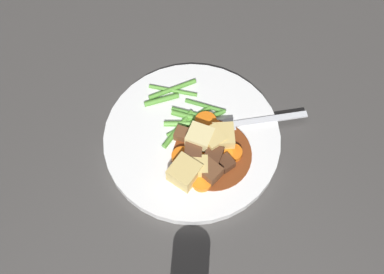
# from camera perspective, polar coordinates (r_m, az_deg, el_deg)

# --- Properties ---
(ground_plane) EXTENTS (3.00, 3.00, 0.00)m
(ground_plane) POSITION_cam_1_polar(r_m,az_deg,el_deg) (0.84, 0.00, -0.47)
(ground_plane) COLOR #423F3D
(dinner_plate) EXTENTS (0.27, 0.27, 0.01)m
(dinner_plate) POSITION_cam_1_polar(r_m,az_deg,el_deg) (0.83, 0.00, -0.24)
(dinner_plate) COLOR white
(dinner_plate) RESTS_ON ground_plane
(stew_sauce) EXTENTS (0.12, 0.12, 0.00)m
(stew_sauce) POSITION_cam_1_polar(r_m,az_deg,el_deg) (0.81, 2.05, -1.97)
(stew_sauce) COLOR brown
(stew_sauce) RESTS_ON dinner_plate
(carrot_slice_0) EXTENTS (0.04, 0.04, 0.01)m
(carrot_slice_0) POSITION_cam_1_polar(r_m,az_deg,el_deg) (0.80, -1.10, -2.16)
(carrot_slice_0) COLOR orange
(carrot_slice_0) RESTS_ON dinner_plate
(carrot_slice_1) EXTENTS (0.04, 0.04, 0.01)m
(carrot_slice_1) POSITION_cam_1_polar(r_m,az_deg,el_deg) (0.79, 1.05, -4.72)
(carrot_slice_1) COLOR orange
(carrot_slice_1) RESTS_ON dinner_plate
(carrot_slice_2) EXTENTS (0.04, 0.04, 0.01)m
(carrot_slice_2) POSITION_cam_1_polar(r_m,az_deg,el_deg) (0.81, 3.15, -1.91)
(carrot_slice_2) COLOR orange
(carrot_slice_2) RESTS_ON dinner_plate
(carrot_slice_3) EXTENTS (0.04, 0.04, 0.01)m
(carrot_slice_3) POSITION_cam_1_polar(r_m,az_deg,el_deg) (0.81, 4.39, -1.73)
(carrot_slice_3) COLOR orange
(carrot_slice_3) RESTS_ON dinner_plate
(carrot_slice_4) EXTENTS (0.04, 0.04, 0.01)m
(carrot_slice_4) POSITION_cam_1_polar(r_m,az_deg,el_deg) (0.83, 2.26, 0.97)
(carrot_slice_4) COLOR orange
(carrot_slice_4) RESTS_ON dinner_plate
(carrot_slice_5) EXTENTS (0.04, 0.04, 0.01)m
(carrot_slice_5) POSITION_cam_1_polar(r_m,az_deg,el_deg) (0.81, 1.12, -1.72)
(carrot_slice_5) COLOR orange
(carrot_slice_5) RESTS_ON dinner_plate
(carrot_slice_6) EXTENTS (0.05, 0.05, 0.01)m
(carrot_slice_6) POSITION_cam_1_polar(r_m,az_deg,el_deg) (0.83, 1.43, 1.53)
(carrot_slice_6) COLOR orange
(carrot_slice_6) RESTS_ON dinner_plate
(potato_chunk_0) EXTENTS (0.04, 0.05, 0.03)m
(potato_chunk_0) POSITION_cam_1_polar(r_m,az_deg,el_deg) (0.79, -0.79, -3.76)
(potato_chunk_0) COLOR #DBBC6B
(potato_chunk_0) RESTS_ON dinner_plate
(potato_chunk_1) EXTENTS (0.05, 0.04, 0.03)m
(potato_chunk_1) POSITION_cam_1_polar(r_m,az_deg,el_deg) (0.81, 0.67, -0.33)
(potato_chunk_1) COLOR #EAD68C
(potato_chunk_1) RESTS_ON dinner_plate
(potato_chunk_2) EXTENTS (0.05, 0.05, 0.03)m
(potato_chunk_2) POSITION_cam_1_polar(r_m,az_deg,el_deg) (0.81, 3.31, -0.07)
(potato_chunk_2) COLOR #DBBC6B
(potato_chunk_2) RESTS_ON dinner_plate
(potato_chunk_3) EXTENTS (0.04, 0.04, 0.03)m
(potato_chunk_3) POSITION_cam_1_polar(r_m,az_deg,el_deg) (0.81, 2.25, -0.33)
(potato_chunk_3) COLOR #DBBC6B
(potato_chunk_3) RESTS_ON dinner_plate
(potato_chunk_4) EXTENTS (0.04, 0.04, 0.03)m
(potato_chunk_4) POSITION_cam_1_polar(r_m,az_deg,el_deg) (0.79, 0.55, -3.22)
(potato_chunk_4) COLOR #DBBC6B
(potato_chunk_4) RESTS_ON dinner_plate
(meat_chunk_0) EXTENTS (0.03, 0.03, 0.02)m
(meat_chunk_0) POSITION_cam_1_polar(r_m,az_deg,el_deg) (0.82, -0.99, 0.28)
(meat_chunk_0) COLOR brown
(meat_chunk_0) RESTS_ON dinner_plate
(meat_chunk_1) EXTENTS (0.03, 0.04, 0.03)m
(meat_chunk_1) POSITION_cam_1_polar(r_m,az_deg,el_deg) (0.80, 2.26, -2.11)
(meat_chunk_1) COLOR #4C2B19
(meat_chunk_1) RESTS_ON dinner_plate
(meat_chunk_2) EXTENTS (0.03, 0.03, 0.03)m
(meat_chunk_2) POSITION_cam_1_polar(r_m,az_deg,el_deg) (0.79, 1.92, -3.72)
(meat_chunk_2) COLOR brown
(meat_chunk_2) RESTS_ON dinner_plate
(meat_chunk_3) EXTENTS (0.02, 0.02, 0.02)m
(meat_chunk_3) POSITION_cam_1_polar(r_m,az_deg,el_deg) (0.80, 3.37, -3.00)
(meat_chunk_3) COLOR #4C2B19
(meat_chunk_3) RESTS_ON dinner_plate
(meat_chunk_4) EXTENTS (0.04, 0.03, 0.03)m
(meat_chunk_4) POSITION_cam_1_polar(r_m,az_deg,el_deg) (0.80, 0.14, -1.74)
(meat_chunk_4) COLOR #56331E
(meat_chunk_4) RESTS_ON dinner_plate
(green_bean_0) EXTENTS (0.06, 0.04, 0.01)m
(green_bean_0) POSITION_cam_1_polar(r_m,az_deg,el_deg) (0.84, -0.07, 2.52)
(green_bean_0) COLOR #4C8E33
(green_bean_0) RESTS_ON dinner_plate
(green_bean_1) EXTENTS (0.03, 0.05, 0.01)m
(green_bean_1) POSITION_cam_1_polar(r_m,az_deg,el_deg) (0.86, -3.25, 3.94)
(green_bean_1) COLOR #599E38
(green_bean_1) RESTS_ON dinner_plate
(green_bean_2) EXTENTS (0.06, 0.04, 0.01)m
(green_bean_2) POSITION_cam_1_polar(r_m,az_deg,el_deg) (0.84, -0.08, 2.09)
(green_bean_2) COLOR #599E38
(green_bean_2) RESTS_ON dinner_plate
(green_bean_3) EXTENTS (0.06, 0.03, 0.01)m
(green_bean_3) POSITION_cam_1_polar(r_m,az_deg,el_deg) (0.85, 1.43, 3.29)
(green_bean_3) COLOR #4C8E33
(green_bean_3) RESTS_ON dinner_plate
(green_bean_4) EXTENTS (0.02, 0.05, 0.01)m
(green_bean_4) POSITION_cam_1_polar(r_m,az_deg,el_deg) (0.83, -1.17, 0.88)
(green_bean_4) COLOR #66AD42
(green_bean_4) RESTS_ON dinner_plate
(green_bean_5) EXTENTS (0.02, 0.05, 0.01)m
(green_bean_5) POSITION_cam_1_polar(r_m,az_deg,el_deg) (0.84, 0.49, 2.27)
(green_bean_5) COLOR #599E38
(green_bean_5) RESTS_ON dinner_plate
(green_bean_6) EXTENTS (0.04, 0.08, 0.01)m
(green_bean_6) POSITION_cam_1_polar(r_m,az_deg,el_deg) (0.87, -2.08, 5.06)
(green_bean_6) COLOR #599E38
(green_bean_6) RESTS_ON dinner_plate
(green_bean_7) EXTENTS (0.06, 0.06, 0.01)m
(green_bean_7) POSITION_cam_1_polar(r_m,az_deg,el_deg) (0.83, -0.30, 1.41)
(green_bean_7) COLOR #66AD42
(green_bean_7) RESTS_ON dinner_plate
(green_bean_8) EXTENTS (0.07, 0.05, 0.01)m
(green_bean_8) POSITION_cam_1_polar(r_m,az_deg,el_deg) (0.87, -2.02, 4.92)
(green_bean_8) COLOR #599E38
(green_bean_8) RESTS_ON dinner_plate
(green_bean_9) EXTENTS (0.03, 0.06, 0.01)m
(green_bean_9) POSITION_cam_1_polar(r_m,az_deg,el_deg) (0.84, 1.38, 1.97)
(green_bean_9) COLOR #4C8E33
(green_bean_9) RESTS_ON dinner_plate
(green_bean_10) EXTENTS (0.02, 0.07, 0.01)m
(green_bean_10) POSITION_cam_1_polar(r_m,az_deg,el_deg) (0.83, -1.50, 0.84)
(green_bean_10) COLOR #599E38
(green_bean_10) RESTS_ON dinner_plate
(fork) EXTENTS (0.12, 0.15, 0.00)m
(fork) POSITION_cam_1_polar(r_m,az_deg,el_deg) (0.84, 5.97, 1.56)
(fork) COLOR silver
(fork) RESTS_ON dinner_plate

